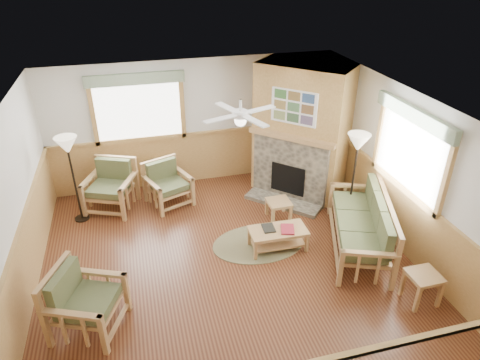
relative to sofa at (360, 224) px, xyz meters
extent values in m
cube|color=#552B17|center=(-2.28, 0.16, -0.49)|extent=(6.00, 6.00, 0.01)
cube|color=white|center=(-2.28, 0.16, 2.21)|extent=(6.00, 6.00, 0.01)
cube|color=silver|center=(-2.28, 3.16, 0.86)|extent=(6.00, 0.02, 2.70)
cube|color=silver|center=(-2.28, -2.84, 0.86)|extent=(6.00, 0.02, 2.70)
cube|color=silver|center=(-5.28, 0.16, 0.86)|extent=(0.02, 6.00, 2.70)
cube|color=silver|center=(0.72, 0.16, 0.86)|extent=(0.02, 6.00, 2.70)
cylinder|color=brown|center=(-1.63, 0.53, -0.48)|extent=(1.79, 1.79, 0.01)
cube|color=maroon|center=(-1.20, 0.27, -0.07)|extent=(0.30, 0.35, 0.03)
cube|color=black|center=(-1.50, 0.39, -0.07)|extent=(0.22, 0.28, 0.03)
camera|label=1|loc=(-3.51, -5.28, 4.16)|focal=32.00mm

